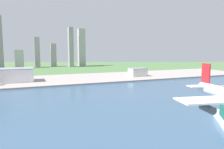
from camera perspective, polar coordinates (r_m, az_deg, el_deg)
The scene contains 6 objects.
ground_plane at distance 211.09m, azimuth -8.59°, elevation -8.43°, with size 2400.00×2400.00×0.00m, color #4F7445.
water_bay at distance 156.13m, azimuth -3.09°, elevation -13.79°, with size 840.00×360.00×0.15m, color #385675.
industrial_pier at distance 394.73m, azimuth -15.29°, elevation -1.40°, with size 840.00×140.00×2.50m, color #A29692.
warehouse_main at distance 385.67m, azimuth -25.11°, elevation -0.10°, with size 60.98×42.21×22.50m.
warehouse_annex at distance 426.52m, azimuth 7.00°, elevation 0.65°, with size 33.60×23.18×16.50m.
distant_skyline at distance 709.85m, azimuth -21.57°, elevation 6.27°, with size 356.57×58.59×156.25m.
Camera 1 is at (-48.51, 101.88, 54.34)m, focal length 33.59 mm.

